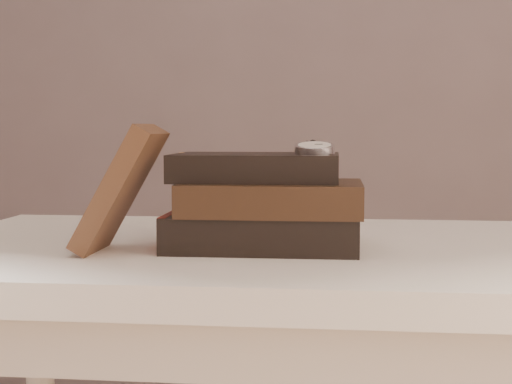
# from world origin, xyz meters

# --- Properties ---
(table) EXTENTS (1.00, 0.60, 0.75)m
(table) POSITION_xyz_m (0.00, 0.35, 0.66)
(table) COLOR white
(table) RESTS_ON ground
(book_stack) EXTENTS (0.26, 0.18, 0.13)m
(book_stack) POSITION_xyz_m (-0.01, 0.31, 0.81)
(book_stack) COLOR black
(book_stack) RESTS_ON table
(journal) EXTENTS (0.11, 0.11, 0.17)m
(journal) POSITION_xyz_m (-0.19, 0.25, 0.83)
(journal) COLOR #3B2316
(journal) RESTS_ON table
(pocket_watch) EXTENTS (0.05, 0.15, 0.02)m
(pocket_watch) POSITION_xyz_m (0.06, 0.30, 0.89)
(pocket_watch) COLOR silver
(pocket_watch) RESTS_ON book_stack
(eyeglasses) EXTENTS (0.11, 0.12, 0.05)m
(eyeglasses) POSITION_xyz_m (-0.10, 0.40, 0.82)
(eyeglasses) COLOR silver
(eyeglasses) RESTS_ON book_stack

